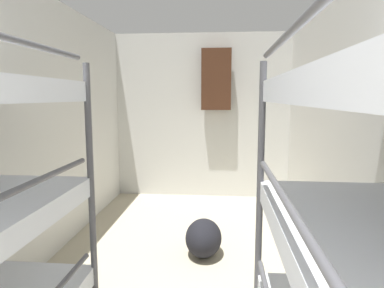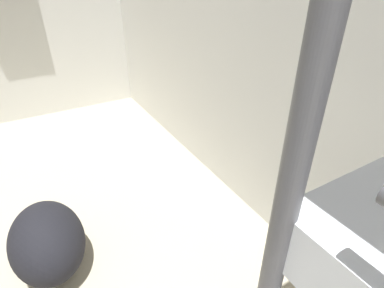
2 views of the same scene
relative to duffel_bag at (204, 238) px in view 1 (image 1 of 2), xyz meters
The scene contains 5 objects.
wall_left 1.99m from the duffel_bag, 154.48° to the right, with size 0.06×5.69×2.52m.
wall_right 1.78m from the duffel_bag, 30.52° to the right, with size 0.06×5.69×2.52m.
wall_back 2.36m from the duffel_bag, 93.91° to the left, with size 2.79×0.06×2.52m.
duffel_bag is the anchor object (origin of this frame).
hanging_coat 2.55m from the duffel_bag, 87.85° to the left, with size 0.44×0.12×0.90m.
Camera 1 is at (0.32, 0.29, 1.56)m, focal length 32.00 mm.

